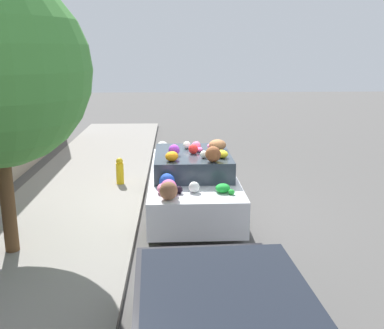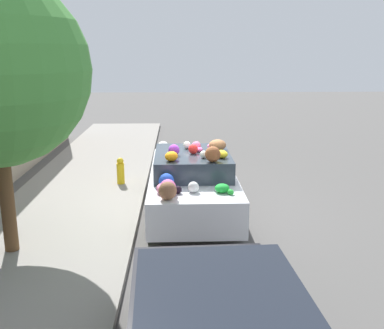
# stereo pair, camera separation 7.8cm
# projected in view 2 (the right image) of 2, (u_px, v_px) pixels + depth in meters

# --- Properties ---
(ground_plane) EXTENTS (60.00, 60.00, 0.00)m
(ground_plane) POSITION_uv_depth(u_px,v_px,m) (190.00, 213.00, 10.10)
(ground_plane) COLOR #565451
(sidewalk_curb) EXTENTS (24.00, 3.20, 0.13)m
(sidewalk_curb) POSITION_uv_depth(u_px,v_px,m) (69.00, 211.00, 9.99)
(sidewalk_curb) COLOR gray
(sidewalk_curb) RESTS_ON ground
(fire_hydrant) EXTENTS (0.20, 0.20, 0.70)m
(fire_hydrant) POSITION_uv_depth(u_px,v_px,m) (121.00, 171.00, 11.79)
(fire_hydrant) COLOR gold
(fire_hydrant) RESTS_ON sidewalk_curb
(art_car) EXTENTS (4.50, 1.87, 1.73)m
(art_car) POSITION_uv_depth(u_px,v_px,m) (192.00, 181.00, 9.86)
(art_car) COLOR silver
(art_car) RESTS_ON ground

